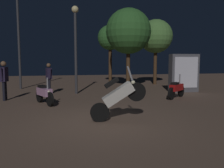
# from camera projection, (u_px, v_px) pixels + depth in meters

# --- Properties ---
(ground_plane) EXTENTS (40.00, 40.00, 0.00)m
(ground_plane) POSITION_uv_depth(u_px,v_px,m) (102.00, 122.00, 6.86)
(ground_plane) COLOR brown
(motorcycle_white_foreground) EXTENTS (1.66, 0.31, 1.63)m
(motorcycle_white_foreground) POSITION_uv_depth(u_px,v_px,m) (118.00, 96.00, 6.90)
(motorcycle_white_foreground) COLOR black
(motorcycle_white_foreground) RESTS_ON ground_plane
(motorcycle_red_parked_left) EXTENTS (1.32, 1.16, 1.11)m
(motorcycle_red_parked_left) POSITION_uv_depth(u_px,v_px,m) (176.00, 89.00, 10.97)
(motorcycle_red_parked_left) COLOR black
(motorcycle_red_parked_left) RESTS_ON ground_plane
(motorcycle_pink_parked_right) EXTENTS (0.85, 1.52, 1.11)m
(motorcycle_pink_parked_right) POSITION_uv_depth(u_px,v_px,m) (44.00, 94.00, 9.50)
(motorcycle_pink_parked_right) COLOR black
(motorcycle_pink_parked_right) RESTS_ON ground_plane
(person_rider_beside) EXTENTS (0.31, 0.67, 1.74)m
(person_rider_beside) POSITION_uv_depth(u_px,v_px,m) (4.00, 77.00, 10.28)
(person_rider_beside) COLOR black
(person_rider_beside) RESTS_ON ground_plane
(person_bystander_far) EXTENTS (0.35, 0.65, 1.61)m
(person_bystander_far) POSITION_uv_depth(u_px,v_px,m) (49.00, 76.00, 12.23)
(person_bystander_far) COLOR black
(person_bystander_far) RESTS_ON ground_plane
(streetlamp_near) EXTENTS (0.36, 0.36, 4.53)m
(streetlamp_near) POSITION_uv_depth(u_px,v_px,m) (75.00, 38.00, 12.13)
(streetlamp_near) COLOR #38383D
(streetlamp_near) RESTS_ON ground_plane
(streetlamp_far) EXTENTS (0.36, 0.36, 5.80)m
(streetlamp_far) POSITION_uv_depth(u_px,v_px,m) (18.00, 29.00, 14.07)
(streetlamp_far) COLOR #38383D
(streetlamp_far) RESTS_ON ground_plane
(tree_left_bg) EXTENTS (2.77, 2.77, 4.91)m
(tree_left_bg) POSITION_uv_depth(u_px,v_px,m) (128.00, 31.00, 14.37)
(tree_left_bg) COLOR #4C331E
(tree_left_bg) RESTS_ON ground_plane
(tree_center_bg) EXTENTS (2.37, 2.37, 4.62)m
(tree_center_bg) POSITION_uv_depth(u_px,v_px,m) (156.00, 37.00, 16.68)
(tree_center_bg) COLOR #4C331E
(tree_center_bg) RESTS_ON ground_plane
(tree_right_bg) EXTENTS (1.83, 1.83, 4.30)m
(tree_right_bg) POSITION_uv_depth(u_px,v_px,m) (110.00, 38.00, 17.17)
(tree_right_bg) COLOR #4C331E
(tree_right_bg) RESTS_ON ground_plane
(kiosk_billboard) EXTENTS (1.60, 0.54, 2.10)m
(kiosk_billboard) POSITION_uv_depth(u_px,v_px,m) (184.00, 73.00, 13.04)
(kiosk_billboard) COLOR #595960
(kiosk_billboard) RESTS_ON ground_plane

